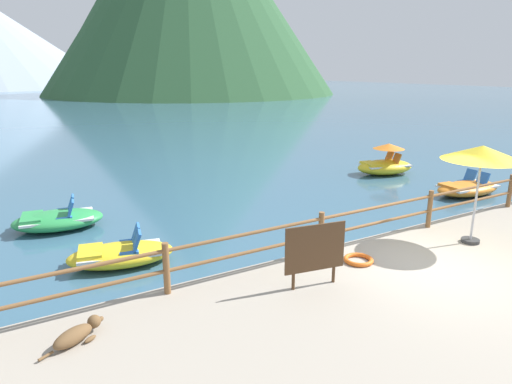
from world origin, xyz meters
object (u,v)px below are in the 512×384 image
object	(u,v)px
dog_resting	(77,334)
pedal_boat_2	(467,188)
beach_umbrella	(482,154)
sign_board	(315,249)
pedal_boat_1	(120,254)
pedal_boat_3	(385,164)
pedal_boat_0	(58,220)
life_ring	(358,260)

from	to	relation	value
dog_resting	pedal_boat_2	bearing A→B (deg)	12.70
beach_umbrella	dog_resting	bearing A→B (deg)	176.97
sign_board	pedal_boat_1	world-z (taller)	sign_board
beach_umbrella	pedal_boat_1	xyz separation A→B (m)	(-7.04, 3.68, -2.19)
dog_resting	sign_board	bearing A→B (deg)	-4.85
pedal_boat_1	dog_resting	bearing A→B (deg)	-113.13
sign_board	pedal_boat_1	size ratio (longest dim) A/B	0.48
beach_umbrella	dog_resting	xyz separation A→B (m)	(-8.42, 0.45, -1.92)
pedal_boat_2	pedal_boat_3	bearing A→B (deg)	91.95
sign_board	pedal_boat_0	xyz separation A→B (m)	(-3.57, 6.79, -0.87)
pedal_boat_1	life_ring	bearing A→B (deg)	-38.03
life_ring	pedal_boat_3	bearing A→B (deg)	41.27
pedal_boat_3	sign_board	bearing A→B (deg)	-142.05
pedal_boat_0	pedal_boat_3	bearing A→B (deg)	1.20
sign_board	pedal_boat_0	size ratio (longest dim) A/B	0.48
dog_resting	pedal_boat_1	distance (m)	3.52
beach_umbrella	pedal_boat_1	size ratio (longest dim) A/B	0.90
pedal_boat_0	pedal_boat_1	distance (m)	3.34
sign_board	dog_resting	world-z (taller)	sign_board
dog_resting	pedal_boat_2	xyz separation A→B (m)	(13.20, 2.98, -0.27)
dog_resting	pedal_boat_3	distance (m)	14.69
beach_umbrella	pedal_boat_1	distance (m)	8.24
pedal_boat_2	pedal_boat_3	xyz separation A→B (m)	(-0.13, 3.73, 0.18)
dog_resting	pedal_boat_3	size ratio (longest dim) A/B	0.37
pedal_boat_0	pedal_boat_3	world-z (taller)	pedal_boat_3
pedal_boat_0	pedal_boat_2	size ratio (longest dim) A/B	0.94
dog_resting	pedal_boat_1	world-z (taller)	pedal_boat_1
life_ring	pedal_boat_2	xyz separation A→B (m)	(7.73, 2.94, -0.19)
sign_board	dog_resting	bearing A→B (deg)	175.15
dog_resting	pedal_boat_1	size ratio (longest dim) A/B	0.40
life_ring	pedal_boat_0	xyz separation A→B (m)	(-5.00, 6.41, -0.18)
pedal_boat_2	pedal_boat_1	bearing A→B (deg)	178.76
pedal_boat_3	pedal_boat_2	bearing A→B (deg)	-88.05
life_ring	pedal_boat_1	xyz separation A→B (m)	(-4.09, 3.20, -0.19)
pedal_boat_2	pedal_boat_3	distance (m)	3.74
pedal_boat_0	life_ring	bearing A→B (deg)	-52.04
dog_resting	life_ring	distance (m)	5.47
life_ring	pedal_boat_2	distance (m)	8.28
sign_board	dog_resting	size ratio (longest dim) A/B	1.20
pedal_boat_0	pedal_boat_2	xyz separation A→B (m)	(12.74, -3.47, -0.01)
sign_board	dog_resting	distance (m)	4.09
sign_board	pedal_boat_0	world-z (taller)	sign_board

